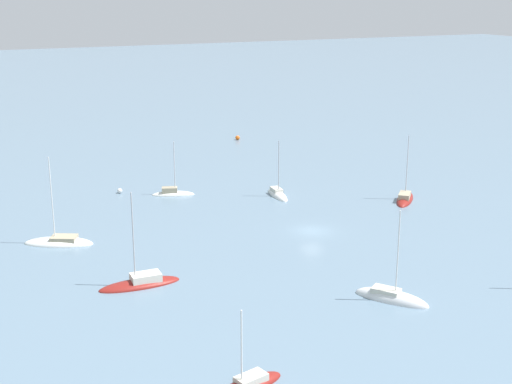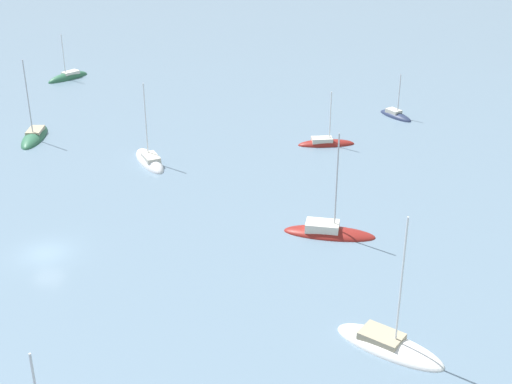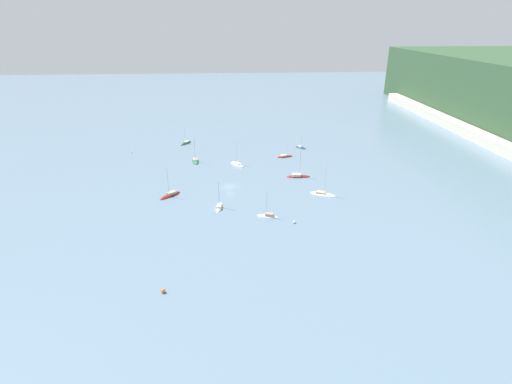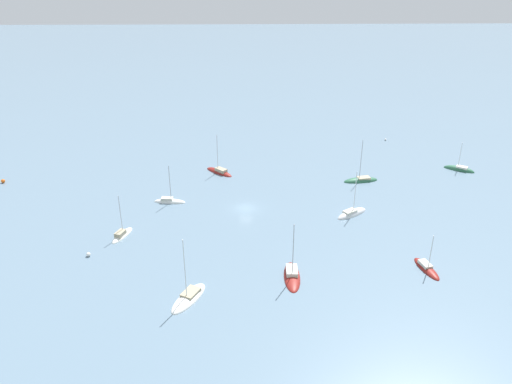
# 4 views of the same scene
# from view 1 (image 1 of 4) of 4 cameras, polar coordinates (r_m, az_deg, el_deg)

# --- Properties ---
(ground_plane) EXTENTS (600.00, 600.00, 0.00)m
(ground_plane) POSITION_cam_1_polar(r_m,az_deg,el_deg) (88.16, 4.52, -3.13)
(ground_plane) COLOR slate
(sailboat_0) EXTENTS (7.31, 5.96, 10.03)m
(sailboat_0) POSITION_cam_1_polar(r_m,az_deg,el_deg) (70.31, 10.76, -8.41)
(sailboat_0) COLOR silver
(sailboat_0) RESTS_ON ground_plane
(sailboat_1) EXTENTS (7.22, 6.97, 9.95)m
(sailboat_1) POSITION_cam_1_polar(r_m,az_deg,el_deg) (102.77, 11.82, -0.57)
(sailboat_1) COLOR maroon
(sailboat_1) RESTS_ON ground_plane
(sailboat_3) EXTENTS (6.76, 2.57, 8.90)m
(sailboat_3) POSITION_cam_1_polar(r_m,az_deg,el_deg) (102.78, 1.73, -0.24)
(sailboat_3) COLOR white
(sailboat_3) RESTS_ON ground_plane
(sailboat_4) EXTENTS (6.24, 8.50, 11.17)m
(sailboat_4) POSITION_cam_1_polar(r_m,az_deg,el_deg) (86.69, -15.47, -3.96)
(sailboat_4) COLOR white
(sailboat_4) RESTS_ON ground_plane
(sailboat_6) EXTENTS (3.77, 6.37, 8.48)m
(sailboat_6) POSITION_cam_1_polar(r_m,az_deg,el_deg) (103.80, -6.68, -0.15)
(sailboat_6) COLOR white
(sailboat_6) RESTS_ON ground_plane
(sailboat_7) EXTENTS (2.81, 8.38, 10.38)m
(sailboat_7) POSITION_cam_1_polar(r_m,az_deg,el_deg) (73.21, -9.22, -7.26)
(sailboat_7) COLOR maroon
(sailboat_7) RESTS_ON ground_plane
(mooring_buoy_0) EXTENTS (0.87, 0.87, 0.87)m
(mooring_buoy_0) POSITION_cam_1_polar(r_m,az_deg,el_deg) (141.06, -1.49, 4.37)
(mooring_buoy_0) COLOR orange
(mooring_buoy_0) RESTS_ON ground_plane
(mooring_buoy_2) EXTENTS (0.72, 0.72, 0.72)m
(mooring_buoy_2) POSITION_cam_1_polar(r_m,az_deg,el_deg) (105.83, -10.84, 0.10)
(mooring_buoy_2) COLOR white
(mooring_buoy_2) RESTS_ON ground_plane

